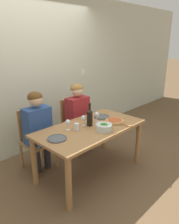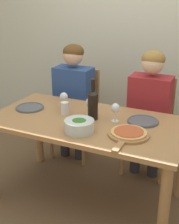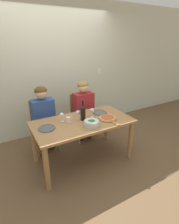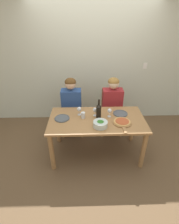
% 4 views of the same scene
% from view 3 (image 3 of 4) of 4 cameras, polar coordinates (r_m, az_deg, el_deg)
% --- Properties ---
extents(ground_plane, '(40.00, 40.00, 0.00)m').
position_cam_3_polar(ground_plane, '(3.16, -2.03, -15.04)').
color(ground_plane, brown).
extents(back_wall, '(10.00, 0.06, 2.70)m').
position_cam_3_polar(back_wall, '(3.74, -11.78, 13.24)').
color(back_wall, beige).
rests_on(back_wall, ground).
extents(dining_table, '(1.57, 0.82, 0.73)m').
position_cam_3_polar(dining_table, '(2.82, -2.20, -4.99)').
color(dining_table, '#9E7042').
rests_on(dining_table, ground).
extents(chair_left, '(0.42, 0.42, 0.92)m').
position_cam_3_polar(chair_left, '(3.36, -14.91, -3.57)').
color(chair_left, '#9E7042').
rests_on(chair_left, ground).
extents(chair_right, '(0.42, 0.42, 0.92)m').
position_cam_3_polar(chair_right, '(3.60, -2.67, -0.93)').
color(chair_right, '#9E7042').
rests_on(chair_right, ground).
extents(person_woman, '(0.47, 0.51, 1.21)m').
position_cam_3_polar(person_woman, '(3.16, -14.78, -0.54)').
color(person_woman, '#28282D').
rests_on(person_woman, ground).
extents(person_man, '(0.47, 0.51, 1.21)m').
position_cam_3_polar(person_man, '(3.42, -1.88, 2.02)').
color(person_man, '#28282D').
rests_on(person_man, ground).
extents(wine_bottle, '(0.08, 0.08, 0.33)m').
position_cam_3_polar(wine_bottle, '(2.77, -2.14, -0.09)').
color(wine_bottle, black).
rests_on(wine_bottle, dining_table).
extents(broccoli_bowl, '(0.22, 0.22, 0.10)m').
position_cam_3_polar(broccoli_bowl, '(2.60, 0.68, -3.68)').
color(broccoli_bowl, silver).
rests_on(broccoli_bowl, dining_table).
extents(dinner_plate_left, '(0.25, 0.25, 0.02)m').
position_cam_3_polar(dinner_plate_left, '(2.61, -13.76, -5.17)').
color(dinner_plate_left, '#4C5156').
rests_on(dinner_plate_left, dining_table).
extents(dinner_plate_right, '(0.25, 0.25, 0.02)m').
position_cam_3_polar(dinner_plate_right, '(3.08, 3.31, -0.13)').
color(dinner_plate_right, '#4C5156').
rests_on(dinner_plate_right, dining_table).
extents(pizza_on_board, '(0.30, 0.44, 0.04)m').
position_cam_3_polar(pizza_on_board, '(2.85, 6.01, -2.04)').
color(pizza_on_board, '#9E7042').
rests_on(pizza_on_board, dining_table).
extents(wine_glass_left, '(0.07, 0.07, 0.15)m').
position_cam_3_polar(wine_glass_left, '(2.74, -9.03, -1.16)').
color(wine_glass_left, silver).
rests_on(wine_glass_left, dining_table).
extents(wine_glass_right, '(0.07, 0.07, 0.15)m').
position_cam_3_polar(wine_glass_right, '(2.88, 0.82, 0.31)').
color(wine_glass_right, silver).
rests_on(wine_glass_right, dining_table).
extents(wine_glass_centre, '(0.07, 0.07, 0.15)m').
position_cam_3_polar(wine_glass_centre, '(2.81, -3.75, -0.35)').
color(wine_glass_centre, silver).
rests_on(wine_glass_centre, dining_table).
extents(water_tumbler, '(0.07, 0.07, 0.10)m').
position_cam_3_polar(water_tumbler, '(2.70, -6.90, -2.67)').
color(water_tumbler, silver).
rests_on(water_tumbler, dining_table).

